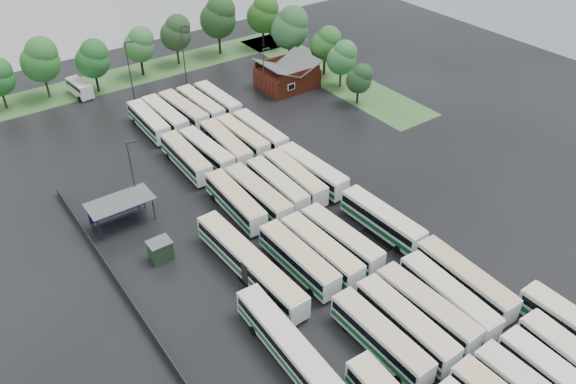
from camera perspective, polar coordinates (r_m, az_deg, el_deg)
ground at (r=67.26m, az=4.63°, el=-7.16°), size 160.00×160.00×0.00m
brick_building at (r=107.21m, az=-0.07°, el=11.58°), size 10.07×8.60×5.39m
wash_shed at (r=74.30m, az=-16.77°, el=-1.08°), size 8.20×4.20×3.58m
utility_hut at (r=68.40m, az=-12.83°, el=-5.77°), size 2.70×2.20×2.62m
grass_strip_north at (r=116.71m, az=-15.65°, el=11.33°), size 80.00×10.00×0.01m
grass_strip_east at (r=113.61m, az=4.11°, el=11.90°), size 10.00×50.00×0.01m
west_fence at (r=64.37m, az=-15.86°, el=-10.45°), size 0.10×50.00×1.20m
bus_r0c3 at (r=59.11m, az=25.98°, el=-17.08°), size 2.76×12.22×3.39m
bus_r1c0 at (r=57.63m, az=9.37°, el=-14.37°), size 2.68×12.14×3.37m
bus_r1c1 at (r=59.23m, az=11.85°, el=-12.91°), size 2.76×12.41×3.45m
bus_r1c2 at (r=61.11m, az=13.88°, el=-11.38°), size 2.96×12.39×3.43m
bus_r1c3 at (r=62.83m, az=15.95°, el=-10.20°), size 3.23×12.47×3.44m
bus_r1c4 at (r=65.20m, az=17.50°, el=-8.48°), size 3.10×12.68×3.51m
bus_r2c0 at (r=64.75m, az=1.07°, el=-6.81°), size 2.81×12.30×3.41m
bus_r2c1 at (r=65.93m, az=3.38°, el=-5.93°), size 2.90×12.43×3.44m
bus_r2c2 at (r=67.70m, az=5.42°, el=-4.77°), size 3.13×12.27×3.39m
bus_r2c4 at (r=71.17m, az=9.55°, el=-2.79°), size 3.09×12.56×3.47m
bus_r3c0 at (r=73.68m, az=-5.39°, el=-0.92°), size 3.05×12.31×3.40m
bus_r3c1 at (r=74.54m, az=-3.08°, el=-0.26°), size 2.85×12.62×3.50m
bus_r3c2 at (r=76.27m, az=-1.11°, el=0.65°), size 2.82×12.07×3.35m
bus_r3c3 at (r=77.78m, az=0.69°, el=1.46°), size 3.00×12.34×3.41m
bus_r3c4 at (r=79.26m, az=2.48°, el=2.18°), size 3.22×12.61×3.48m
bus_r4c0 at (r=83.55m, az=-10.33°, el=3.47°), size 2.95×12.35×3.42m
bus_r4c1 at (r=84.62m, az=-8.26°, el=4.12°), size 3.07×12.14×3.35m
bus_r4c2 at (r=85.86m, az=-6.36°, el=4.83°), size 3.26×12.59×3.47m
bus_r4c3 at (r=87.58m, az=-4.67°, el=5.55°), size 2.75×11.98×3.32m
bus_r4c4 at (r=88.66m, az=-2.86°, el=6.05°), size 2.66×12.17×3.38m
bus_r5c0 at (r=94.57m, az=-13.95°, el=6.98°), size 2.78×12.01×3.33m
bus_r5c1 at (r=95.51m, az=-12.36°, el=7.55°), size 2.80×12.27×3.41m
bus_r5c2 at (r=96.54m, az=-10.56°, el=8.11°), size 3.26×12.53×3.46m
bus_r5c3 at (r=97.86m, az=-8.86°, el=8.68°), size 2.92×12.29×3.40m
bus_r5c4 at (r=99.19m, az=-7.15°, el=9.19°), size 2.79×12.05×3.34m
artic_bus_west_b at (r=64.20m, az=-3.91°, el=-7.30°), size 3.27×18.75×3.46m
artic_bus_west_c at (r=55.59m, az=0.78°, el=-16.21°), size 3.15×18.16×3.36m
minibus at (r=110.62m, az=-20.39°, el=9.91°), size 2.99×6.50×2.75m
tree_north_1 at (r=109.96m, az=-23.82°, el=12.25°), size 6.80×6.80×11.26m
tree_north_2 at (r=109.26m, az=-19.19°, el=12.71°), size 6.06×6.06×10.04m
tree_north_3 at (r=113.98m, az=-14.84°, el=14.31°), size 5.87×5.87×9.72m
tree_north_4 at (r=117.72m, az=-11.28°, el=15.62°), size 6.14×6.14×10.16m
tree_north_5 at (r=121.11m, az=-7.04°, el=17.27°), size 7.42×7.42×12.29m
tree_north_6 at (r=124.28m, az=-2.49°, el=17.64°), size 6.79×6.79×11.24m
tree_east_0 at (r=100.43m, az=7.32°, el=11.39°), size 4.51×4.50×7.45m
tree_east_1 at (r=106.12m, az=5.57°, el=13.47°), size 5.46×5.46×9.04m
tree_east_2 at (r=111.07m, az=3.93°, el=14.80°), size 5.84×5.83×9.66m
tree_east_3 at (r=114.86m, az=0.28°, el=16.40°), size 7.26×7.26×12.02m
tree_east_4 at (r=124.75m, az=-1.01°, el=16.64°), size 4.69×4.66×7.71m
lamp_post_ne at (r=101.02m, az=-2.44°, el=12.24°), size 1.46×0.28×9.47m
lamp_post_nw at (r=74.58m, az=-15.48°, el=2.06°), size 1.57×0.31×10.17m
lamp_post_back_w at (r=103.94m, az=-15.78°, el=12.11°), size 1.67×0.33×10.85m
lamp_post_back_e at (r=108.75m, az=-10.54°, el=13.92°), size 1.69×0.33×10.96m
puddle_1 at (r=64.62m, az=25.02°, el=-13.68°), size 3.83×3.83×0.01m
puddle_2 at (r=65.90m, az=-2.93°, el=-8.17°), size 5.27×5.27×0.01m
puddle_3 at (r=70.74m, az=8.70°, el=-4.97°), size 5.17×5.17×0.01m
puddle_4 at (r=66.97m, az=23.49°, el=-11.07°), size 2.43×2.43×0.01m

